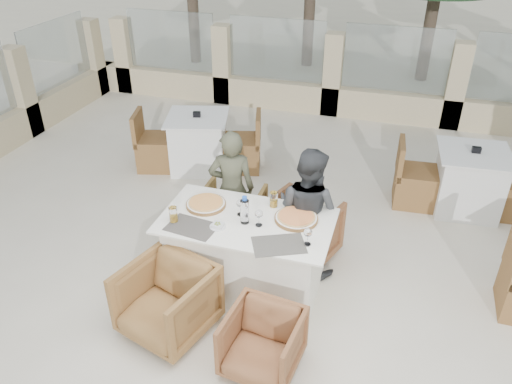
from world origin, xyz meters
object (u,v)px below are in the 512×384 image
(diner_left, at_px, (232,189))
(armchair_far_left, at_px, (231,216))
(wine_glass_corner, at_px, (308,236))
(armchair_near_right, at_px, (262,343))
(beer_glass_left, at_px, (173,215))
(bg_table_b, at_px, (469,181))
(beer_glass_right, at_px, (274,199))
(bg_table_a, at_px, (199,143))
(wine_glass_centre, at_px, (240,206))
(armchair_near_left, at_px, (167,301))
(pizza_right, at_px, (296,218))
(dining_table, at_px, (247,253))
(diner_right, at_px, (307,212))
(olive_dish, at_px, (218,225))
(armchair_far_right, at_px, (299,231))
(pizza_left, at_px, (206,204))
(water_bottle, at_px, (245,210))
(wine_glass_near, at_px, (259,217))

(diner_left, bearing_deg, armchair_far_left, -54.83)
(wine_glass_corner, relative_size, armchair_near_right, 0.31)
(beer_glass_left, height_order, bg_table_b, beer_glass_left)
(beer_glass_right, xyz_separation_m, armchair_near_right, (0.26, -1.23, -0.58))
(beer_glass_left, xyz_separation_m, bg_table_a, (-0.78, 2.38, -0.46))
(wine_glass_centre, height_order, armchair_far_left, wine_glass_centre)
(armchair_near_left, bearing_deg, bg_table_a, 124.18)
(pizza_right, relative_size, wine_glass_corner, 2.19)
(wine_glass_corner, xyz_separation_m, beer_glass_right, (-0.44, 0.50, -0.01))
(dining_table, distance_m, bg_table_b, 3.00)
(armchair_near_right, distance_m, diner_right, 1.43)
(olive_dish, distance_m, armchair_far_right, 1.07)
(diner_right, bearing_deg, armchair_near_left, 72.61)
(pizza_right, bearing_deg, olive_dish, -154.01)
(beer_glass_right, distance_m, olive_dish, 0.63)
(diner_right, bearing_deg, pizza_right, 102.49)
(wine_glass_corner, relative_size, armchair_far_right, 0.25)
(dining_table, relative_size, pizza_left, 4.15)
(beer_glass_left, bearing_deg, diner_left, 73.69)
(beer_glass_right, bearing_deg, diner_right, 24.38)
(water_bottle, height_order, wine_glass_near, water_bottle)
(diner_right, bearing_deg, armchair_far_right, -31.09)
(armchair_far_right, xyz_separation_m, diner_right, (0.10, -0.13, 0.35))
(beer_glass_right, height_order, armchair_far_left, beer_glass_right)
(wine_glass_near, xyz_separation_m, diner_right, (0.35, 0.49, -0.18))
(pizza_left, bearing_deg, bg_table_b, 37.81)
(dining_table, distance_m, diner_right, 0.72)
(armchair_far_left, height_order, armchair_near_left, armchair_near_left)
(armchair_near_right, xyz_separation_m, diner_left, (-0.81, 1.59, 0.40))
(dining_table, height_order, diner_right, diner_right)
(bg_table_a, xyz_separation_m, bg_table_b, (3.53, -0.04, 0.00))
(armchair_near_right, bearing_deg, pizza_left, 136.66)
(beer_glass_right, distance_m, bg_table_b, 2.70)
(pizza_left, xyz_separation_m, bg_table_a, (-0.96, 2.04, -0.41))
(beer_glass_right, relative_size, olive_dish, 1.40)
(pizza_left, relative_size, wine_glass_corner, 2.09)
(water_bottle, xyz_separation_m, beer_glass_right, (0.18, 0.34, -0.06))
(bg_table_b, bearing_deg, diner_right, -138.44)
(wine_glass_centre, distance_m, armchair_near_right, 1.27)
(water_bottle, relative_size, diner_left, 0.21)
(pizza_left, relative_size, pizza_right, 0.96)
(dining_table, bearing_deg, bg_table_b, 44.86)
(diner_left, bearing_deg, beer_glass_right, 131.22)
(bg_table_b, bearing_deg, dining_table, -139.16)
(armchair_near_left, bearing_deg, pizza_right, 61.48)
(wine_glass_centre, distance_m, wine_glass_near, 0.25)
(beer_glass_right, xyz_separation_m, bg_table_b, (1.95, 1.81, -0.46))
(beer_glass_left, bearing_deg, bg_table_b, 40.25)
(dining_table, xyz_separation_m, diner_left, (-0.38, 0.65, 0.28))
(wine_glass_near, height_order, armchair_near_left, wine_glass_near)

